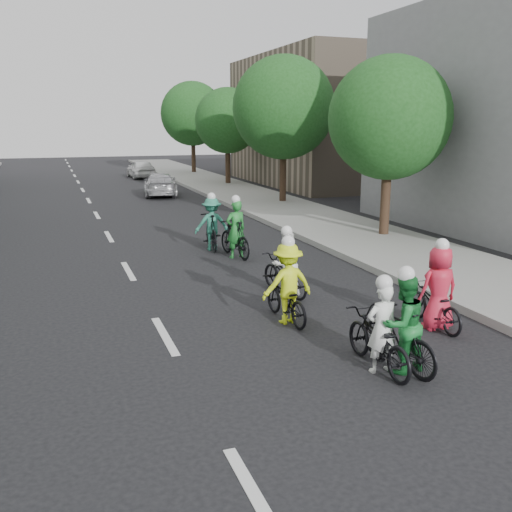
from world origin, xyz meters
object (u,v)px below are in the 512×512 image
cyclist_2 (287,290)px  follow_car_lead (160,184)px  cyclist_0 (235,235)px  follow_car_trail (141,169)px  cyclist_6 (436,297)px  cyclist_3 (285,270)px  cyclist_5 (211,228)px  cyclist_1 (378,338)px  cyclist_4 (401,331)px

cyclist_2 → follow_car_lead: (1.42, 20.89, -0.03)m
cyclist_0 → follow_car_trail: (1.24, 25.87, 0.01)m
cyclist_6 → follow_car_trail: 32.80m
follow_car_trail → cyclist_3: bearing=84.8°
cyclist_6 → cyclist_5: bearing=-73.5°
cyclist_3 → follow_car_lead: cyclist_3 is taller
cyclist_0 → cyclist_6: bearing=95.2°
cyclist_1 → cyclist_3: size_ratio=0.98×
cyclist_3 → cyclist_6: (1.85, -2.98, 0.04)m
cyclist_2 → cyclist_5: 6.88m
cyclist_0 → cyclist_5: cyclist_0 is taller
cyclist_2 → cyclist_6: 2.84m
cyclist_5 → cyclist_4: bearing=99.1°
cyclist_5 → cyclist_3: bearing=99.8°
cyclist_1 → follow_car_lead: (0.93, 23.44, 0.08)m
cyclist_4 → follow_car_lead: cyclist_4 is taller
cyclist_0 → cyclist_4: 8.33m
cyclist_5 → follow_car_lead: cyclist_5 is taller
cyclist_1 → follow_car_trail: bearing=-93.0°
cyclist_2 → follow_car_lead: cyclist_2 is taller
follow_car_lead → cyclist_4: bearing=97.8°
cyclist_0 → cyclist_6: (1.77, -6.92, -0.03)m
cyclist_2 → cyclist_3: bearing=-115.9°
follow_car_trail → follow_car_lead: bearing=84.2°
cyclist_6 → follow_car_trail: bearing=-87.3°
cyclist_2 → cyclist_4: (0.81, -2.68, 0.01)m
cyclist_5 → cyclist_6: (2.14, -8.15, -0.08)m
cyclist_5 → cyclist_6: size_ratio=1.09×
cyclist_1 → cyclist_2: size_ratio=1.02×
cyclist_0 → cyclist_1: 8.21m
follow_car_lead → cyclist_0: bearing=96.8°
cyclist_2 → follow_car_trail: 31.58m
cyclist_0 → cyclist_2: (-0.76, -5.65, -0.00)m
cyclist_2 → cyclist_3: size_ratio=0.96×
cyclist_6 → follow_car_lead: cyclist_6 is taller
cyclist_1 → follow_car_trail: cyclist_1 is taller
cyclist_5 → follow_car_lead: size_ratio=0.46×
cyclist_1 → cyclist_2: bearing=-79.6°
cyclist_1 → follow_car_trail: 34.11m
cyclist_4 → cyclist_6: (1.73, 1.40, -0.04)m
cyclist_1 → cyclist_4: size_ratio=1.02×
cyclist_0 → cyclist_5: bearing=-82.2°
cyclist_3 → cyclist_5: bearing=-97.3°
cyclist_5 → follow_car_trail: (1.61, 24.65, -0.04)m
cyclist_3 → cyclist_5: (-0.29, 5.16, 0.12)m
cyclist_0 → cyclist_6: 7.14m
follow_car_lead → cyclist_6: bearing=102.2°
cyclist_1 → cyclist_6: (2.04, 1.28, 0.08)m
cyclist_1 → cyclist_6: cyclist_6 is taller
cyclist_5 → follow_car_lead: bearing=-87.6°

